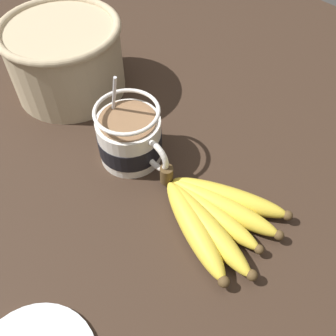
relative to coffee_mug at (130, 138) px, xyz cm
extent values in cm
cube|color=#332319|center=(4.88, -1.78, -5.98)|extent=(138.66, 138.66, 3.64)
cylinder|color=white|center=(-0.12, 0.00, -0.26)|extent=(9.96, 9.96, 7.82)
cylinder|color=black|center=(-0.12, 0.00, -0.76)|extent=(10.16, 10.16, 3.41)
torus|color=white|center=(5.80, 0.00, 0.70)|extent=(5.57, 0.90, 5.57)
cylinder|color=#846042|center=(-0.12, 0.00, 3.75)|extent=(8.76, 8.76, 0.40)
torus|color=white|center=(-0.12, 0.00, 5.57)|extent=(9.96, 9.96, 0.60)
cylinder|color=silver|center=(-3.46, 0.00, 3.99)|extent=(3.70, 0.50, 13.43)
ellipsoid|color=silver|center=(-1.86, 0.00, -2.67)|extent=(3.00, 2.00, 0.80)
cylinder|color=#4C381E|center=(8.28, -0.02, -1.65)|extent=(2.00, 2.00, 3.00)
ellipsoid|color=gold|center=(17.08, -3.23, -2.46)|extent=(16.89, 8.94, 3.41)
sphere|color=#4C381E|center=(24.94, -6.10, -2.46)|extent=(1.54, 1.54, 1.54)
ellipsoid|color=gold|center=(18.05, -1.52, -2.50)|extent=(18.07, 5.99, 3.32)
sphere|color=#4C381E|center=(26.83, -2.88, -2.50)|extent=(1.50, 1.50, 1.50)
ellipsoid|color=gold|center=(17.27, 0.38, -2.69)|extent=(16.10, 3.65, 2.95)
sphere|color=#4C381E|center=(25.25, 0.73, -2.69)|extent=(1.33, 1.33, 1.33)
ellipsoid|color=gold|center=(17.55, 2.26, -2.58)|extent=(17.35, 7.16, 3.18)
sphere|color=#4C381E|center=(25.84, 4.30, -2.58)|extent=(1.43, 1.43, 1.43)
ellipsoid|color=gold|center=(17.02, 4.08, -2.56)|extent=(17.03, 10.24, 3.20)
sphere|color=#4C381E|center=(24.86, 7.75, -2.56)|extent=(1.44, 1.44, 1.44)
cylinder|color=tan|center=(-21.16, 2.97, 2.12)|extent=(20.30, 20.30, 12.58)
torus|color=tan|center=(-21.16, 2.97, 8.41)|extent=(21.31, 21.31, 1.42)
camera|label=1|loc=(33.10, -23.59, 42.73)|focal=40.00mm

